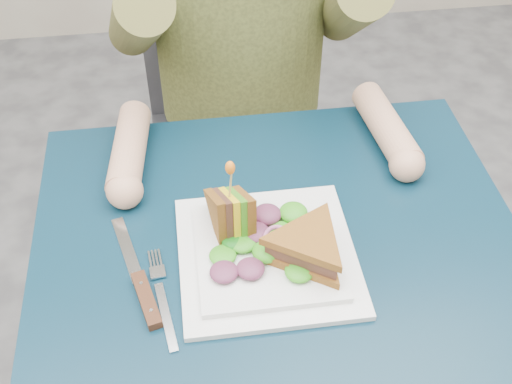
{
  "coord_description": "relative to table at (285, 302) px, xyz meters",
  "views": [
    {
      "loc": [
        -0.12,
        -0.58,
        1.46
      ],
      "look_at": [
        -0.03,
        0.08,
        0.82
      ],
      "focal_mm": 45.0,
      "sensor_mm": 36.0,
      "label": 1
    }
  ],
  "objects": [
    {
      "name": "table",
      "position": [
        0.0,
        0.0,
        0.0
      ],
      "size": [
        0.75,
        0.75,
        0.73
      ],
      "color": "black",
      "rests_on": "ground"
    },
    {
      "name": "chair",
      "position": [
        0.0,
        0.66,
        -0.11
      ],
      "size": [
        0.42,
        0.4,
        0.93
      ],
      "color": "#47474C",
      "rests_on": "ground"
    },
    {
      "name": "plate",
      "position": [
        -0.02,
        0.03,
        0.09
      ],
      "size": [
        0.26,
        0.26,
        0.02
      ],
      "color": "white",
      "rests_on": "table"
    },
    {
      "name": "sandwich_flat",
      "position": [
        0.03,
        0.0,
        0.12
      ],
      "size": [
        0.2,
        0.2,
        0.05
      ],
      "color": "brown",
      "rests_on": "plate"
    },
    {
      "name": "sandwich_upright",
      "position": [
        -0.07,
        0.07,
        0.13
      ],
      "size": [
        0.08,
        0.12,
        0.12
      ],
      "color": "brown",
      "rests_on": "plate"
    },
    {
      "name": "fork",
      "position": [
        -0.18,
        -0.03,
        0.08
      ],
      "size": [
        0.04,
        0.18,
        0.01
      ],
      "color": "silver",
      "rests_on": "table"
    },
    {
      "name": "knife",
      "position": [
        -0.21,
        -0.01,
        0.09
      ],
      "size": [
        0.08,
        0.22,
        0.02
      ],
      "color": "silver",
      "rests_on": "table"
    },
    {
      "name": "toothpick",
      "position": [
        -0.07,
        0.07,
        0.2
      ],
      "size": [
        0.01,
        0.01,
        0.06
      ],
      "primitive_type": "cylinder",
      "rotation": [
        0.14,
        0.07,
        0.0
      ],
      "color": "tan",
      "rests_on": "sandwich_upright"
    },
    {
      "name": "toothpick_frill",
      "position": [
        -0.07,
        0.07,
        0.23
      ],
      "size": [
        0.01,
        0.01,
        0.02
      ],
      "primitive_type": "ellipsoid",
      "color": "orange",
      "rests_on": "sandwich_upright"
    },
    {
      "name": "lettuce_spill",
      "position": [
        -0.02,
        0.04,
        0.11
      ],
      "size": [
        0.15,
        0.13,
        0.02
      ],
      "primitive_type": null,
      "color": "#337A14",
      "rests_on": "plate"
    },
    {
      "name": "onion_ring",
      "position": [
        -0.01,
        0.03,
        0.11
      ],
      "size": [
        0.04,
        0.04,
        0.02
      ],
      "primitive_type": "torus",
      "rotation": [
        0.44,
        0.0,
        0.0
      ],
      "color": "#9E4C7A",
      "rests_on": "plate"
    }
  ]
}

